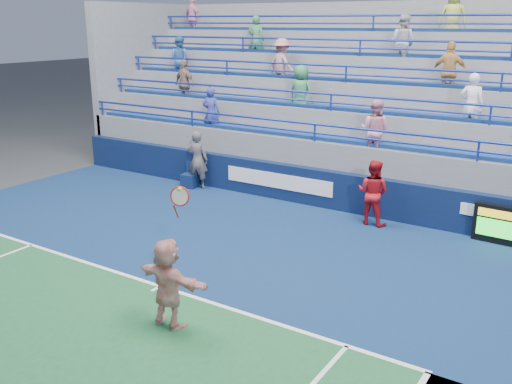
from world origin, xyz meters
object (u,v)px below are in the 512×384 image
Objects in this scene: judge_chair at (190,180)px; tennis_player at (168,283)px; line_judge at (198,160)px; ball_girl at (373,193)px; serve_speed_board at (503,226)px.

judge_chair is 0.31× the size of tennis_player.
line_judge is 1.07× the size of ball_girl.
tennis_player is (-4.19, -7.23, 0.34)m from serve_speed_board.
serve_speed_board is 1.72× the size of judge_chair.
line_judge is at bearing 0.78° from ball_girl.
serve_speed_board is at bearing 1.23° from judge_chair.
serve_speed_board is 8.36m from tennis_player.
serve_speed_board reaches higher than judge_chair.
tennis_player reaches higher than judge_chair.
line_judge is at bearing 20.09° from judge_chair.
tennis_player reaches higher than line_judge.
ball_girl is (-3.19, -0.31, 0.39)m from serve_speed_board.
ball_girl is at bearing 81.76° from tennis_player.
judge_chair is 6.28m from ball_girl.
tennis_player is 6.99m from ball_girl.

